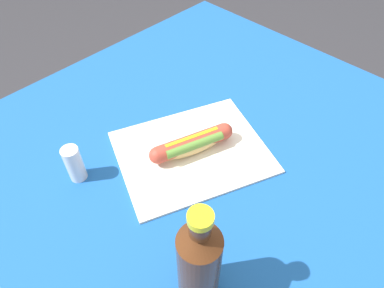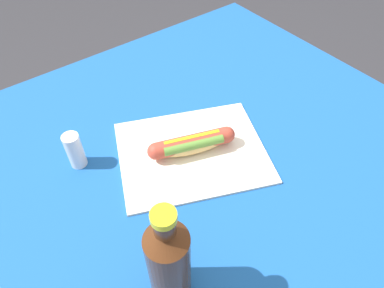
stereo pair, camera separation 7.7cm
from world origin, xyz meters
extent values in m
plane|color=#2D2D33|center=(0.00, 0.00, 0.00)|extent=(6.00, 6.00, 0.00)
cylinder|color=brown|center=(-0.51, -0.38, 0.35)|extent=(0.07, 0.07, 0.71)
cylinder|color=brown|center=(-0.51, 0.38, 0.35)|extent=(0.07, 0.07, 0.71)
cube|color=brown|center=(0.00, 0.00, 0.72)|extent=(1.17, 0.92, 0.03)
cube|color=#19519E|center=(0.00, 0.00, 0.74)|extent=(1.23, 0.98, 0.00)
cube|color=silver|center=(-0.03, 0.01, 0.74)|extent=(0.41, 0.37, 0.01)
ellipsoid|color=#DBB26B|center=(-0.03, 0.01, 0.77)|extent=(0.16, 0.10, 0.05)
cylinder|color=#A83D2D|center=(-0.03, 0.01, 0.77)|extent=(0.17, 0.09, 0.04)
sphere|color=#A83D2D|center=(0.04, -0.02, 0.77)|extent=(0.04, 0.04, 0.04)
sphere|color=#A83D2D|center=(-0.11, 0.04, 0.77)|extent=(0.04, 0.04, 0.04)
cube|color=yellow|center=(-0.03, 0.01, 0.79)|extent=(0.12, 0.05, 0.00)
cylinder|color=#568433|center=(-0.03, 0.02, 0.78)|extent=(0.13, 0.06, 0.02)
cylinder|color=#4C2814|center=(0.18, 0.23, 0.82)|extent=(0.07, 0.07, 0.17)
cone|color=#4C2814|center=(0.18, 0.23, 0.92)|extent=(0.07, 0.07, 0.02)
cylinder|color=#4C2814|center=(0.18, 0.23, 0.95)|extent=(0.03, 0.03, 0.03)
cylinder|color=yellow|center=(0.18, 0.23, 0.97)|extent=(0.03, 0.03, 0.01)
cylinder|color=silver|center=(0.19, -0.12, 0.78)|extent=(0.04, 0.04, 0.09)
camera|label=1|loc=(0.34, 0.37, 1.34)|focal=32.38mm
camera|label=2|loc=(0.28, 0.42, 1.34)|focal=32.38mm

